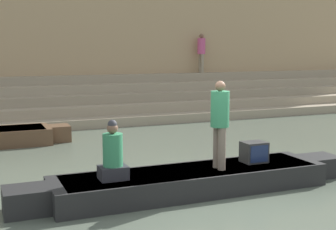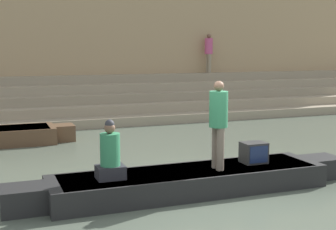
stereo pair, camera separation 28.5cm
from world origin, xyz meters
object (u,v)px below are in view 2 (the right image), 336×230
person_rowing (110,156)px  tv_set (254,153)px  person_standing (218,119)px  person_on_steps (209,50)px  rowboat_main (190,180)px

person_rowing → tv_set: (3.00, 0.11, -0.21)m
person_standing → person_rowing: person_standing is taller
person_on_steps → person_rowing: bearing=39.3°
rowboat_main → person_standing: person_standing is taller
rowboat_main → person_rowing: bearing=-179.0°
tv_set → person_standing: bearing=-174.6°
tv_set → person_on_steps: (4.15, 10.71, 2.01)m
rowboat_main → person_on_steps: 12.37m
person_standing → person_on_steps: bearing=54.2°
person_rowing → person_on_steps: bearing=59.8°
person_standing → rowboat_main: bearing=155.5°
person_rowing → person_on_steps: 13.09m
rowboat_main → tv_set: size_ratio=14.18×
person_standing → tv_set: 1.20m
person_on_steps → person_standing: bearing=47.8°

